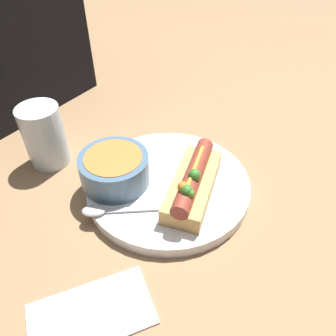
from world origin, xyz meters
The scene contains 7 objects.
ground_plane centered at (0.00, 0.00, 0.00)m, with size 4.00×4.00×0.00m, color #93704C.
dinner_plate centered at (0.00, 0.00, 0.01)m, with size 0.26×0.26×0.02m.
hot_dog centered at (0.00, -0.05, 0.04)m, with size 0.16×0.10×0.06m.
soup_bowl centered at (-0.05, 0.07, 0.05)m, with size 0.11×0.11×0.05m.
spoon centered at (-0.09, 0.02, 0.02)m, with size 0.12×0.14×0.01m.
drinking_glass centered at (-0.06, 0.21, 0.05)m, with size 0.07×0.07×0.11m.
napkin centered at (-0.22, -0.04, 0.00)m, with size 0.16×0.14×0.01m.
Camera 1 is at (-0.30, -0.21, 0.37)m, focal length 35.00 mm.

